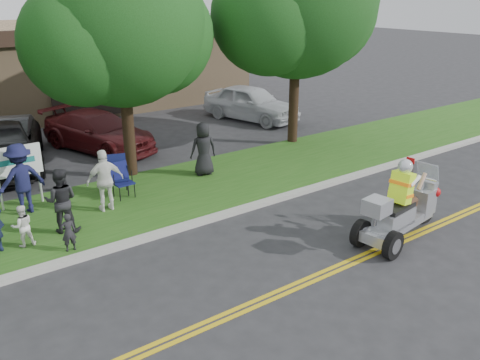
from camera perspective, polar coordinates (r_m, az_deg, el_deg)
ground at (r=10.38m, az=2.62°, el=-11.39°), size 120.00×120.00×0.00m
centerline_near at (r=10.01m, az=4.75°, el=-12.76°), size 60.00×0.10×0.01m
centerline_far at (r=10.11m, az=4.15°, el=-12.36°), size 60.00×0.10×0.01m
curb at (r=12.57m, az=-6.12°, el=-5.15°), size 60.00×0.25×0.12m
grass_verge at (r=14.32m, az=-10.48°, el=-2.09°), size 60.00×4.00×0.10m
commercial_building at (r=27.11m, az=-20.11°, el=12.00°), size 18.00×8.20×4.00m
tree_mid at (r=15.37m, az=-13.14°, el=16.13°), size 5.88×4.80×7.05m
tree_right at (r=18.76m, az=6.53°, el=19.04°), size 6.86×5.60×8.07m
business_sign at (r=14.33m, az=-23.76°, el=1.59°), size 1.25×0.06×1.75m
trike_scooter at (r=12.33m, az=17.62°, el=-3.39°), size 3.00×1.09×1.96m
lawn_chair_a at (r=14.59m, az=-13.69°, el=0.88°), size 0.73×0.75×1.09m
lawn_chair_b at (r=14.34m, az=-13.19°, el=0.27°), size 0.52×0.54×0.96m
spectator_adult_mid at (r=12.54m, az=-19.44°, el=-2.20°), size 0.95×0.88×1.57m
spectator_adult_right at (r=13.43m, az=-14.90°, el=-0.04°), size 0.99×0.48×1.63m
spectator_chair_a at (r=13.93m, az=-23.38°, el=0.11°), size 1.27×0.85×1.83m
spectator_chair_b at (r=15.59m, az=-4.13°, el=3.50°), size 0.91×0.72×1.64m
child_left at (r=11.71m, az=-18.71°, el=-5.58°), size 0.33×0.23×0.88m
child_right at (r=12.27m, az=-23.24°, el=-4.76°), size 0.49×0.40×0.97m
parked_car_left at (r=18.70m, az=-24.70°, el=3.90°), size 2.87×4.64×1.44m
parked_car_mid at (r=18.12m, az=-25.13°, el=3.35°), size 3.67×5.66×1.45m
parked_car_right at (r=19.15m, az=-15.62°, el=5.28°), size 3.35×5.10×1.37m
parked_car_far_right at (r=22.82m, az=1.24°, el=8.66°), size 2.93×4.87×1.55m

